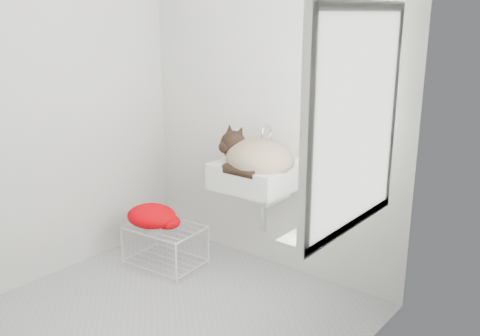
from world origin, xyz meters
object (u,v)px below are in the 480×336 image
Objects in this scene: wire_rack at (165,247)px; bottle_c at (349,208)px; bottle_b at (333,217)px; sink at (256,163)px; bottle_a at (308,232)px; cat at (256,158)px.

wire_rack is 1.69m from bottle_c.
bottle_b is 0.17m from bottle_c.
wire_rack is (-0.62, -0.30, -0.70)m from sink.
sink is at bearing 148.29° from bottle_b.
bottle_c is (0.91, -0.40, 0.00)m from sink.
bottle_a is at bearing -90.00° from bottle_b.
wire_rack is at bearing -141.59° from cat.
wire_rack is 2.92× the size of bottle_c.
sink is at bearing 25.38° from wire_rack.
bottle_c is at bearing -3.80° from wire_rack.
bottle_a is at bearing -18.39° from wire_rack.
sink is 0.92× the size of cat.
bottle_c reaches higher than wire_rack.
bottle_a is (0.91, -0.81, 0.00)m from sink.
sink is 1.00× the size of wire_rack.
bottle_a reaches higher than wire_rack.
sink is 2.73× the size of bottle_b.
cat is 2.66× the size of bottle_a.
bottle_c is (1.54, -0.10, 0.70)m from wire_rack.
bottle_a reaches higher than bottle_b.
sink is at bearing 156.43° from bottle_c.
cat is 2.97× the size of bottle_b.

